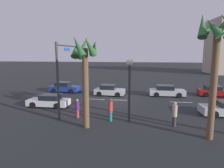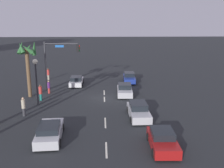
{
  "view_description": "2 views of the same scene",
  "coord_description": "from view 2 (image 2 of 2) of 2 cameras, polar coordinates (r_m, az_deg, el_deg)",
  "views": [
    {
      "loc": [
        -3.07,
        22.75,
        5.48
      ],
      "look_at": [
        0.46,
        -0.63,
        1.84
      ],
      "focal_mm": 31.34,
      "sensor_mm": 36.0,
      "label": 1
    },
    {
      "loc": [
        -29.76,
        0.27,
        9.3
      ],
      "look_at": [
        -0.49,
        -0.91,
        1.86
      ],
      "focal_mm": 41.25,
      "sensor_mm": 36.0,
      "label": 2
    }
  ],
  "objects": [
    {
      "name": "pedestrian_2",
      "position": [
        31.14,
        -15.57,
        -1.75
      ],
      "size": [
        0.42,
        0.42,
        1.9
      ],
      "color": "#1E7266",
      "rests_on": "ground_plane"
    },
    {
      "name": "ground_plane",
      "position": [
        31.18,
        -1.7,
        -3.12
      ],
      "size": [
        220.0,
        220.0,
        0.0
      ],
      "primitive_type": "plane",
      "color": "#232628"
    },
    {
      "name": "car_1",
      "position": [
        37.42,
        -7.89,
        0.66
      ],
      "size": [
        4.24,
        1.87,
        1.29
      ],
      "color": "silver",
      "rests_on": "ground_plane"
    },
    {
      "name": "palm_tree_1",
      "position": [
        32.29,
        -18.27,
        5.74
      ],
      "size": [
        2.22,
        2.52,
        6.87
      ],
      "color": "brown",
      "rests_on": "ground_plane"
    },
    {
      "name": "car_0",
      "position": [
        32.19,
        2.82,
        -1.36
      ],
      "size": [
        4.02,
        2.06,
        1.42
      ],
      "color": "#B7B7BC",
      "rests_on": "ground_plane"
    },
    {
      "name": "lane_stripe_4",
      "position": [
        33.43,
        -1.75,
        -1.91
      ],
      "size": [
        2.16,
        0.14,
        0.01
      ],
      "primitive_type": "cube",
      "color": "silver",
      "rests_on": "ground_plane"
    },
    {
      "name": "car_4",
      "position": [
        19.74,
        11.15,
        -12.1
      ],
      "size": [
        4.11,
        2.04,
        1.35
      ],
      "color": "maroon",
      "rests_on": "ground_plane"
    },
    {
      "name": "streetlamp",
      "position": [
        29.07,
        -16.53,
        2.49
      ],
      "size": [
        0.56,
        0.56,
        5.13
      ],
      "color": "#2D2D33",
      "rests_on": "ground_plane"
    },
    {
      "name": "car_5",
      "position": [
        38.91,
        3.85,
        1.39
      ],
      "size": [
        4.33,
        1.96,
        1.46
      ],
      "color": "navy",
      "rests_on": "ground_plane"
    },
    {
      "name": "pedestrian_0",
      "position": [
        33.86,
        -13.83,
        -0.58
      ],
      "size": [
        0.49,
        0.49,
        1.67
      ],
      "color": "#BF3833",
      "rests_on": "ground_plane"
    },
    {
      "name": "lane_stripe_1",
      "position": [
        19.41,
        -1.27,
        -14.37
      ],
      "size": [
        2.39,
        0.14,
        0.01
      ],
      "primitive_type": "cube",
      "color": "silver",
      "rests_on": "ground_plane"
    },
    {
      "name": "car_2",
      "position": [
        25.16,
        5.89,
        -5.93
      ],
      "size": [
        4.54,
        1.97,
        1.42
      ],
      "color": "#B7B7BC",
      "rests_on": "ground_plane"
    },
    {
      "name": "pedestrian_3",
      "position": [
        41.44,
        -13.95,
        2.22
      ],
      "size": [
        0.49,
        0.49,
        1.84
      ],
      "color": "#B2A58C",
      "rests_on": "ground_plane"
    },
    {
      "name": "traffic_signal",
      "position": [
        34.28,
        -12.14,
        5.63
      ],
      "size": [
        0.58,
        4.67,
        6.46
      ],
      "color": "#38383D",
      "rests_on": "ground_plane"
    },
    {
      "name": "lane_stripe_3",
      "position": [
        30.69,
        -1.69,
        -3.39
      ],
      "size": [
        1.94,
        0.14,
        0.01
      ],
      "primitive_type": "cube",
      "color": "silver",
      "rests_on": "ground_plane"
    },
    {
      "name": "lane_stripe_2",
      "position": [
        23.98,
        -1.49,
        -8.56
      ],
      "size": [
        2.48,
        0.14,
        0.01
      ],
      "primitive_type": "cube",
      "color": "silver",
      "rests_on": "ground_plane"
    },
    {
      "name": "pedestrian_1",
      "position": [
        26.66,
        -19.03,
        -4.68
      ],
      "size": [
        0.5,
        0.5,
        1.91
      ],
      "color": "#333338",
      "rests_on": "ground_plane"
    },
    {
      "name": "car_3",
      "position": [
        21.26,
        -13.68,
        -10.28
      ],
      "size": [
        4.62,
        2.15,
        1.32
      ],
      "color": "#B7B7BC",
      "rests_on": "ground_plane"
    }
  ]
}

